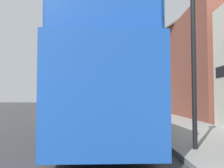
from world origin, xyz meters
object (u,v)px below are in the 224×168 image
tour_bus (102,89)px  lamp_post_second (144,62)px  lamp_post_nearest (193,28)px  parked_car_ahead_of_bus (119,110)px

tour_bus → lamp_post_second: size_ratio=1.91×
tour_bus → lamp_post_nearest: lamp_post_nearest is taller
parked_car_ahead_of_bus → tour_bus: bearing=-97.8°
lamp_post_nearest → lamp_post_second: size_ratio=0.92×
tour_bus → parked_car_ahead_of_bus: tour_bus is taller
tour_bus → parked_car_ahead_of_bus: 8.51m
lamp_post_nearest → lamp_post_second: 8.89m
tour_bus → lamp_post_second: (2.44, 6.00, 1.86)m
lamp_post_nearest → lamp_post_second: (-0.16, 8.89, 0.25)m
tour_bus → parked_car_ahead_of_bus: size_ratio=2.42×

